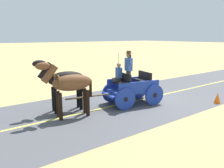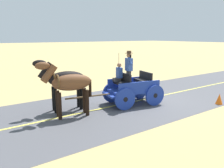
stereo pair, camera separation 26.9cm
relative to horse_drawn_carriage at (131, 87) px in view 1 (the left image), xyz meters
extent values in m
plane|color=tan|center=(0.21, -1.07, -0.82)|extent=(200.00, 200.00, 0.00)
cube|color=#4C4C51|center=(0.21, -1.07, -0.81)|extent=(5.71, 160.00, 0.01)
cube|color=#DBCC4C|center=(0.21, -1.07, -0.81)|extent=(0.12, 160.00, 0.00)
cube|color=#1E3899|center=(-0.01, -0.08, -0.16)|extent=(1.56, 2.37, 0.12)
cube|color=#1E3899|center=(-0.57, 0.02, 0.12)|extent=(0.42, 2.07, 0.44)
cube|color=#1E3899|center=(0.55, -0.18, 0.12)|extent=(0.42, 2.07, 0.44)
cube|color=#1E3899|center=(0.20, 1.12, -0.26)|extent=(1.11, 0.42, 0.08)
cube|color=#1E3899|center=(-0.22, -1.26, -0.34)|extent=(0.74, 0.32, 0.06)
cube|color=black|center=(0.09, 0.51, 0.22)|extent=(1.07, 0.53, 0.14)
cube|color=black|center=(0.06, 0.34, 0.44)|extent=(1.02, 0.26, 0.44)
cube|color=black|center=(-0.10, -0.57, 0.22)|extent=(1.07, 0.53, 0.14)
cube|color=black|center=(-0.13, -0.75, 0.44)|extent=(1.02, 0.26, 0.44)
cylinder|color=#1E3899|center=(-0.52, 0.79, -0.34)|extent=(0.27, 0.96, 0.96)
cylinder|color=black|center=(-0.52, 0.79, -0.34)|extent=(0.15, 0.23, 0.21)
cylinder|color=#1E3899|center=(0.76, 0.56, -0.34)|extent=(0.27, 0.96, 0.96)
cylinder|color=black|center=(0.76, 0.56, -0.34)|extent=(0.15, 0.23, 0.21)
cylinder|color=#1E3899|center=(-0.79, -0.73, -0.34)|extent=(0.27, 0.96, 0.96)
cylinder|color=black|center=(-0.79, -0.73, -0.34)|extent=(0.15, 0.23, 0.21)
cylinder|color=#1E3899|center=(0.50, -0.95, -0.34)|extent=(0.27, 0.96, 0.96)
cylinder|color=black|center=(0.50, -0.95, -0.34)|extent=(0.15, 0.23, 0.21)
cylinder|color=brown|center=(0.37, 2.08, -0.21)|extent=(0.42, 1.98, 0.07)
cylinder|color=black|center=(0.39, 0.46, 0.92)|extent=(0.02, 0.02, 1.30)
cylinder|color=#2D2D33|center=(-0.10, 0.27, 0.35)|extent=(0.22, 0.22, 0.90)
cube|color=#2D4C99|center=(-0.10, 0.27, 1.08)|extent=(0.37, 0.28, 0.56)
sphere|color=#9E7051|center=(-0.10, 0.27, 1.48)|extent=(0.22, 0.22, 0.22)
cylinder|color=#473323|center=(-0.10, 0.27, 1.58)|extent=(0.36, 0.36, 0.01)
cylinder|color=#473323|center=(-0.10, 0.27, 1.63)|extent=(0.20, 0.20, 0.10)
cylinder|color=#2D4C99|center=(-0.27, 0.34, 1.26)|extent=(0.27, 0.12, 0.32)
cube|color=black|center=(-0.33, 0.37, 1.46)|extent=(0.03, 0.07, 0.14)
cube|color=#2D2D33|center=(0.36, 0.59, 0.36)|extent=(0.33, 0.36, 0.14)
cube|color=#2D4C99|center=(0.34, 0.47, 0.67)|extent=(0.33, 0.25, 0.48)
sphere|color=#9E7051|center=(0.34, 0.47, 1.02)|extent=(0.20, 0.20, 0.20)
ellipsoid|color=brown|center=(0.10, 2.94, 0.55)|extent=(0.84, 1.64, 0.64)
cylinder|color=black|center=(0.02, 3.51, -0.29)|extent=(0.15, 0.15, 1.05)
cylinder|color=black|center=(0.38, 3.45, -0.29)|extent=(0.15, 0.15, 1.05)
cylinder|color=black|center=(-0.19, 2.44, -0.29)|extent=(0.15, 0.15, 1.05)
cylinder|color=black|center=(0.17, 2.37, -0.29)|extent=(0.15, 0.15, 1.05)
cylinder|color=brown|center=(0.25, 3.77, 0.95)|extent=(0.38, 0.69, 0.73)
ellipsoid|color=brown|center=(0.29, 3.99, 1.26)|extent=(0.32, 0.57, 0.28)
cube|color=black|center=(0.25, 3.75, 0.99)|extent=(0.15, 0.50, 0.56)
cylinder|color=black|center=(-0.04, 2.22, 0.25)|extent=(0.11, 0.11, 0.70)
torus|color=brown|center=(0.20, 3.48, 0.63)|extent=(0.55, 0.17, 0.55)
ellipsoid|color=black|center=(0.92, 2.80, 0.55)|extent=(0.80, 1.63, 0.64)
cylinder|color=black|center=(0.83, 3.37, -0.29)|extent=(0.15, 0.15, 1.05)
cylinder|color=black|center=(1.19, 3.31, -0.29)|extent=(0.15, 0.15, 1.05)
cylinder|color=black|center=(0.66, 2.29, -0.29)|extent=(0.15, 0.15, 1.05)
cylinder|color=black|center=(1.02, 2.23, -0.29)|extent=(0.15, 0.15, 1.05)
cylinder|color=black|center=(1.06, 3.63, 0.95)|extent=(0.36, 0.68, 0.73)
ellipsoid|color=black|center=(1.09, 3.85, 1.26)|extent=(0.30, 0.57, 0.28)
cube|color=black|center=(1.05, 3.61, 0.99)|extent=(0.14, 0.51, 0.56)
cylinder|color=black|center=(0.80, 2.07, 0.25)|extent=(0.11, 0.11, 0.70)
torus|color=brown|center=(1.01, 3.34, 0.63)|extent=(0.55, 0.16, 0.55)
cone|color=orange|center=(-2.37, -3.36, -0.57)|extent=(0.32, 0.32, 0.50)
camera|label=1|loc=(-7.66, 6.78, 2.33)|focal=36.13mm
camera|label=2|loc=(-7.81, 6.57, 2.33)|focal=36.13mm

